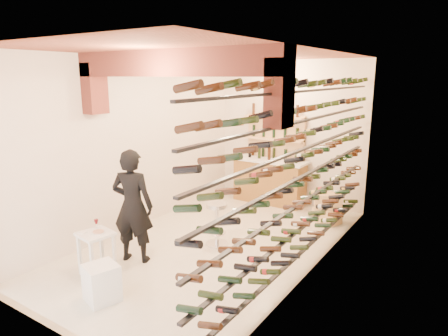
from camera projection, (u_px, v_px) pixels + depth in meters
name	position (u px, v px, depth m)	size (l,w,h in m)	color
ground	(215.00, 244.00, 6.92)	(6.00, 6.00, 0.00)	beige
room_shell	(204.00, 115.00, 6.20)	(3.52, 6.02, 3.21)	silver
wine_rack	(301.00, 168.00, 5.75)	(0.32, 5.70, 2.56)	black
back_counter	(269.00, 180.00, 9.11)	(1.70, 0.62, 1.29)	olive
back_shelving	(275.00, 151.00, 9.16)	(1.40, 0.31, 2.73)	#E2B47F
tasting_table	(96.00, 240.00, 5.77)	(0.51, 0.51, 0.78)	white
white_stool	(102.00, 283.00, 5.14)	(0.39, 0.39, 0.49)	white
person	(133.00, 206.00, 6.13)	(0.65, 0.43, 1.79)	black
chrome_barstool	(217.00, 221.00, 6.81)	(0.39, 0.39, 0.75)	silver
crate_lower	(327.00, 215.00, 7.91)	(0.49, 0.34, 0.29)	#E8BB7F
crate_upper	(328.00, 201.00, 7.84)	(0.52, 0.35, 0.30)	#E8BB7F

